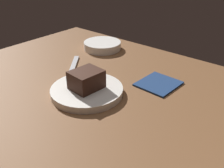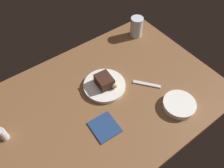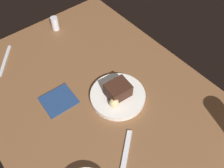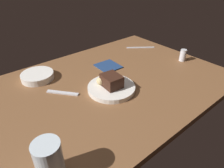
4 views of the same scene
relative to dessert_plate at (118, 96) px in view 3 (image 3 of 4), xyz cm
name	(u,v)px [view 3 (image 3 of 4)]	position (x,y,z in cm)	size (l,w,h in cm)	color
dining_table	(101,102)	(3.41, 5.89, -2.58)	(120.00, 84.00, 3.00)	brown
dessert_plate	(118,96)	(0.00, 0.00, 0.00)	(22.28, 22.28, 2.16)	white
chocolate_cake_slice	(118,90)	(0.06, -0.03, 3.92)	(9.15, 7.66, 5.68)	#381E14
bread_roll	(114,103)	(-3.03, 4.47, 2.94)	(3.72, 3.72, 3.72)	#DBC184
salt_shaker	(55,23)	(52.88, -2.89, 2.39)	(3.70, 3.70, 7.04)	silver
dessert_spoon	(126,150)	(-19.13, 12.09, -0.73)	(15.00, 1.80, 0.70)	silver
butter_knife	(5,60)	(48.26, 26.95, -0.83)	(19.00, 1.40, 0.50)	silver
folded_napkin	(59,100)	(13.75, 19.49, -0.78)	(11.78, 12.86, 0.60)	navy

